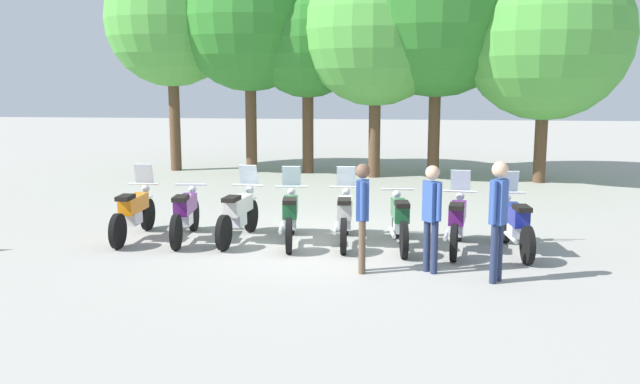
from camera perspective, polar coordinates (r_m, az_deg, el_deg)
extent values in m
plane|color=#9E9B93|center=(12.61, -0.26, -4.41)|extent=(80.00, 80.00, 0.00)
cylinder|color=black|center=(14.18, -14.24, -1.82)|extent=(0.11, 0.64, 0.64)
cylinder|color=black|center=(12.77, -16.59, -3.16)|extent=(0.11, 0.64, 0.64)
cube|color=silver|center=(14.12, -14.30, -0.47)|extent=(0.13, 0.36, 0.04)
cube|color=orange|center=(13.45, -15.34, -0.95)|extent=(0.27, 0.95, 0.30)
cube|color=silver|center=(13.46, -15.37, -2.12)|extent=(0.23, 0.40, 0.24)
cube|color=black|center=(13.05, -16.00, -0.45)|extent=(0.25, 0.44, 0.08)
cylinder|color=silver|center=(14.04, -14.42, -0.63)|extent=(0.05, 0.23, 0.64)
cylinder|color=silver|center=(13.91, -14.60, 0.66)|extent=(0.62, 0.05, 0.04)
sphere|color=silver|center=(14.04, -14.40, 0.26)|extent=(0.16, 0.16, 0.16)
cylinder|color=silver|center=(13.25, -16.46, -2.61)|extent=(0.08, 0.70, 0.07)
cube|color=silver|center=(13.93, -14.55, 1.51)|extent=(0.36, 0.14, 0.39)
cylinder|color=black|center=(13.90, -10.53, -1.91)|extent=(0.16, 0.65, 0.64)
cylinder|color=black|center=(12.42, -11.97, -3.31)|extent=(0.16, 0.65, 0.64)
cube|color=silver|center=(13.84, -10.57, -0.53)|extent=(0.15, 0.37, 0.04)
cube|color=#59196B|center=(13.14, -11.21, -1.03)|extent=(0.35, 0.97, 0.30)
cube|color=silver|center=(13.15, -11.22, -2.23)|extent=(0.26, 0.42, 0.24)
cube|color=black|center=(12.73, -11.62, -0.52)|extent=(0.28, 0.46, 0.08)
cylinder|color=silver|center=(13.76, -10.64, -0.70)|extent=(0.07, 0.23, 0.64)
cylinder|color=silver|center=(13.62, -10.76, 0.62)|extent=(0.62, 0.09, 0.04)
sphere|color=silver|center=(13.76, -10.63, 0.21)|extent=(0.17, 0.17, 0.16)
cylinder|color=silver|center=(12.91, -12.19, -2.75)|extent=(0.13, 0.70, 0.07)
cylinder|color=black|center=(13.66, -5.79, -2.00)|extent=(0.17, 0.65, 0.64)
cylinder|color=black|center=(12.23, -8.06, -3.40)|extent=(0.17, 0.65, 0.64)
cube|color=silver|center=(13.60, -5.82, -0.60)|extent=(0.16, 0.37, 0.04)
cube|color=silver|center=(12.92, -6.82, -1.10)|extent=(0.36, 0.97, 0.30)
cube|color=silver|center=(12.93, -6.87, -2.31)|extent=(0.26, 0.42, 0.24)
cube|color=black|center=(12.52, -7.44, -0.57)|extent=(0.28, 0.46, 0.08)
cylinder|color=silver|center=(13.52, -5.93, -0.77)|extent=(0.07, 0.23, 0.64)
cylinder|color=silver|center=(13.38, -6.08, 0.58)|extent=(0.62, 0.10, 0.04)
sphere|color=silver|center=(13.52, -5.90, 0.16)|extent=(0.18, 0.18, 0.16)
cylinder|color=silver|center=(12.72, -7.99, -2.81)|extent=(0.14, 0.70, 0.07)
cube|color=silver|center=(13.41, -6.01, 1.46)|extent=(0.37, 0.17, 0.39)
cylinder|color=black|center=(13.43, -2.38, -2.16)|extent=(0.18, 0.65, 0.64)
cylinder|color=black|center=(11.92, -2.62, -3.65)|extent=(0.18, 0.65, 0.64)
cube|color=silver|center=(13.37, -2.39, -0.73)|extent=(0.16, 0.37, 0.04)
cube|color=#1E6033|center=(12.65, -2.50, -1.26)|extent=(0.37, 0.97, 0.30)
cube|color=silver|center=(12.66, -2.49, -2.51)|extent=(0.27, 0.42, 0.24)
cube|color=black|center=(12.22, -2.57, -0.74)|extent=(0.29, 0.47, 0.08)
cylinder|color=silver|center=(13.28, -2.40, -0.90)|extent=(0.08, 0.23, 0.64)
cylinder|color=silver|center=(13.14, -2.42, 0.46)|extent=(0.62, 0.11, 0.04)
sphere|color=silver|center=(13.29, -2.40, 0.04)|extent=(0.18, 0.18, 0.16)
cylinder|color=silver|center=(12.38, -3.28, -3.06)|extent=(0.15, 0.70, 0.07)
cube|color=silver|center=(13.17, -2.42, 1.36)|extent=(0.37, 0.18, 0.39)
cylinder|color=black|center=(13.38, 2.19, -2.20)|extent=(0.13, 0.64, 0.64)
cylinder|color=black|center=(11.86, 1.99, -3.71)|extent=(0.13, 0.64, 0.64)
cube|color=silver|center=(13.31, 2.20, -0.77)|extent=(0.14, 0.37, 0.04)
cube|color=silver|center=(12.60, 2.11, -1.31)|extent=(0.31, 0.96, 0.30)
cube|color=silver|center=(12.60, 2.10, -2.55)|extent=(0.24, 0.41, 0.24)
cube|color=black|center=(12.17, 2.06, -0.78)|extent=(0.26, 0.45, 0.08)
cylinder|color=silver|center=(13.23, 2.19, -0.94)|extent=(0.06, 0.23, 0.64)
cylinder|color=silver|center=(13.08, 2.19, 0.43)|extent=(0.62, 0.07, 0.04)
sphere|color=silver|center=(13.23, 2.20, 0.00)|extent=(0.17, 0.17, 0.16)
cylinder|color=silver|center=(12.33, 1.31, -3.11)|extent=(0.10, 0.70, 0.07)
cube|color=silver|center=(13.11, 2.20, 1.33)|extent=(0.37, 0.15, 0.39)
cylinder|color=black|center=(13.18, 6.38, -2.43)|extent=(0.16, 0.65, 0.64)
cylinder|color=black|center=(11.67, 7.05, -4.00)|extent=(0.16, 0.65, 0.64)
cube|color=silver|center=(13.11, 6.40, -0.98)|extent=(0.15, 0.37, 0.04)
cube|color=#1E6033|center=(12.40, 6.70, -1.54)|extent=(0.35, 0.97, 0.30)
cube|color=silver|center=(12.41, 6.70, -2.81)|extent=(0.26, 0.42, 0.24)
cube|color=black|center=(11.98, 6.90, -1.01)|extent=(0.28, 0.46, 0.08)
cylinder|color=silver|center=(13.03, 6.44, -1.16)|extent=(0.07, 0.23, 0.64)
cylinder|color=silver|center=(12.88, 6.50, 0.23)|extent=(0.62, 0.09, 0.04)
sphere|color=silver|center=(13.03, 6.44, -0.20)|extent=(0.17, 0.17, 0.16)
cylinder|color=silver|center=(12.11, 6.08, -3.38)|extent=(0.13, 0.70, 0.07)
cylinder|color=black|center=(13.12, 11.60, -2.62)|extent=(0.19, 0.65, 0.64)
cylinder|color=black|center=(11.61, 11.15, -4.18)|extent=(0.19, 0.65, 0.64)
cube|color=silver|center=(13.06, 11.65, -1.16)|extent=(0.17, 0.37, 0.04)
cube|color=#59196B|center=(12.34, 11.46, -1.72)|extent=(0.40, 0.98, 0.30)
cube|color=silver|center=(12.35, 11.40, -2.99)|extent=(0.28, 0.43, 0.24)
cube|color=black|center=(11.91, 11.37, -1.18)|extent=(0.30, 0.47, 0.08)
cylinder|color=silver|center=(12.97, 11.63, -1.34)|extent=(0.08, 0.23, 0.64)
cylinder|color=silver|center=(12.83, 11.65, 0.06)|extent=(0.62, 0.13, 0.04)
sphere|color=silver|center=(12.97, 11.67, -0.38)|extent=(0.18, 0.18, 0.16)
cylinder|color=silver|center=(12.08, 10.55, -3.53)|extent=(0.17, 0.70, 0.07)
cube|color=silver|center=(12.85, 11.70, 0.98)|extent=(0.38, 0.18, 0.39)
cylinder|color=black|center=(13.18, 15.22, -2.71)|extent=(0.15, 0.65, 0.64)
cylinder|color=black|center=(11.72, 17.00, -4.29)|extent=(0.15, 0.65, 0.64)
cube|color=silver|center=(13.12, 15.29, -1.25)|extent=(0.15, 0.37, 0.04)
cube|color=navy|center=(12.42, 16.07, -1.83)|extent=(0.34, 0.97, 0.30)
cube|color=silver|center=(12.43, 16.07, -3.09)|extent=(0.25, 0.42, 0.24)
cube|color=black|center=(12.01, 16.59, -1.31)|extent=(0.28, 0.46, 0.08)
cylinder|color=silver|center=(13.03, 15.37, -1.44)|extent=(0.07, 0.23, 0.64)
cylinder|color=silver|center=(12.89, 15.53, -0.05)|extent=(0.62, 0.09, 0.04)
sphere|color=silver|center=(13.04, 15.37, -0.47)|extent=(0.17, 0.17, 0.16)
cylinder|color=silver|center=(12.12, 15.68, -3.68)|extent=(0.13, 0.70, 0.07)
cube|color=silver|center=(12.92, 15.51, 0.87)|extent=(0.37, 0.16, 0.39)
cylinder|color=#232D4C|center=(10.92, 8.94, -4.47)|extent=(0.16, 0.16, 0.83)
cylinder|color=#232D4C|center=(10.80, 9.56, -4.64)|extent=(0.16, 0.16, 0.83)
cube|color=#33519E|center=(10.71, 9.35, -0.79)|extent=(0.30, 0.30, 0.62)
cylinder|color=#33519E|center=(10.82, 8.77, -0.58)|extent=(0.11, 0.11, 0.59)
cylinder|color=#33519E|center=(10.59, 9.95, -0.83)|extent=(0.11, 0.11, 0.59)
sphere|color=#DBAD89|center=(10.64, 9.42, 1.61)|extent=(0.32, 0.32, 0.22)
cylinder|color=brown|center=(10.83, 3.54, -4.45)|extent=(0.12, 0.12, 0.84)
cylinder|color=brown|center=(10.67, 3.55, -4.67)|extent=(0.12, 0.12, 0.84)
cube|color=#33519E|center=(10.60, 3.58, -0.69)|extent=(0.21, 0.23, 0.63)
cylinder|color=#33519E|center=(10.75, 3.57, -0.46)|extent=(0.08, 0.08, 0.60)
cylinder|color=#33519E|center=(10.44, 3.59, -0.76)|extent=(0.08, 0.08, 0.60)
sphere|color=brown|center=(10.53, 3.61, 1.77)|extent=(0.24, 0.24, 0.23)
cylinder|color=#232D4C|center=(10.47, 14.36, -5.08)|extent=(0.15, 0.15, 0.89)
cylinder|color=#232D4C|center=(10.62, 14.76, -4.90)|extent=(0.15, 0.15, 0.89)
cube|color=#33519E|center=(10.38, 14.74, -0.82)|extent=(0.29, 0.29, 0.67)
cylinder|color=#33519E|center=(10.23, 14.36, -0.85)|extent=(0.11, 0.11, 0.63)
cylinder|color=#33519E|center=(10.52, 15.12, -0.61)|extent=(0.11, 0.11, 0.63)
sphere|color=#DBAD89|center=(10.31, 14.85, 1.84)|extent=(0.33, 0.33, 0.24)
cylinder|color=brown|center=(23.21, -12.08, 5.98)|extent=(0.36, 0.36, 3.41)
sphere|color=#4C9E3D|center=(23.25, -12.36, 13.87)|extent=(4.27, 4.27, 4.27)
cylinder|color=brown|center=(22.41, -5.79, 5.89)|extent=(0.36, 0.36, 3.31)
sphere|color=#2D7A28|center=(22.45, -5.94, 14.23)|extent=(4.60, 4.60, 4.60)
cylinder|color=brown|center=(22.08, -1.02, 5.46)|extent=(0.36, 0.36, 2.98)
sphere|color=#2D7A28|center=(22.07, -1.04, 12.67)|extent=(3.69, 3.69, 3.69)
cylinder|color=brown|center=(21.19, 4.59, 5.12)|extent=(0.36, 0.36, 2.87)
sphere|color=#4C9E3D|center=(21.18, 4.70, 13.29)|extent=(4.52, 4.52, 4.52)
cylinder|color=brown|center=(21.35, 9.54, 5.61)|extent=(0.36, 0.36, 3.29)
sphere|color=#2D7A28|center=(21.42, 9.81, 15.18)|extent=(5.50, 5.50, 5.50)
cylinder|color=brown|center=(21.04, 18.01, 4.23)|extent=(0.36, 0.36, 2.56)
sphere|color=#4C9E3D|center=(21.00, 18.43, 12.36)|extent=(4.88, 4.88, 4.88)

